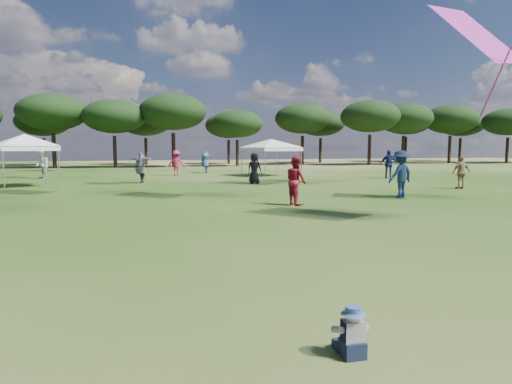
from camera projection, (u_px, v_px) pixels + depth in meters
The scene contains 5 objects.
tree_line at pixel (162, 117), 46.98m from camera, with size 108.78×17.63×7.77m.
tent_left at pixel (24, 136), 21.66m from camera, with size 4.92×4.92×2.99m.
tent_right at pixel (271, 141), 30.55m from camera, with size 6.42×6.42×2.92m.
toddler at pixel (352, 333), 4.07m from camera, with size 0.33×0.37×0.49m.
festival_crowd at pixel (171, 168), 24.29m from camera, with size 29.78×21.41×1.88m.
Camera 1 is at (-1.50, -1.14, 1.98)m, focal length 30.00 mm.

